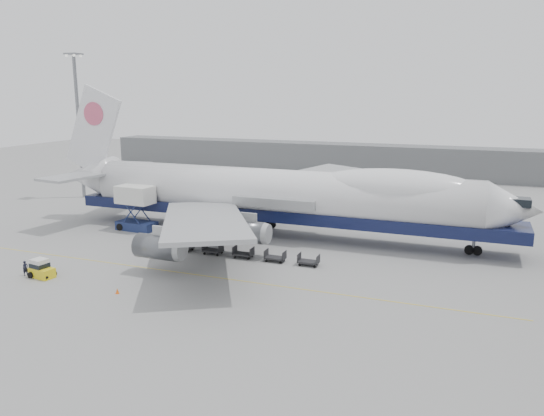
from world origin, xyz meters
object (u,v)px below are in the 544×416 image
at_px(airliner, 280,194).
at_px(baggage_tug, 41,269).
at_px(ground_worker, 25,268).
at_px(catering_truck, 136,206).

relative_size(airliner, baggage_tug, 23.74).
distance_m(baggage_tug, ground_worker, 1.90).
bearing_deg(catering_truck, airliner, 16.91).
relative_size(airliner, catering_truck, 10.78).
height_order(baggage_tug, ground_worker, baggage_tug).
height_order(catering_truck, baggage_tug, catering_truck).
bearing_deg(ground_worker, airliner, -18.86).
bearing_deg(airliner, catering_truck, -167.05).
height_order(airliner, catering_truck, airliner).
bearing_deg(catering_truck, baggage_tug, -79.69).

